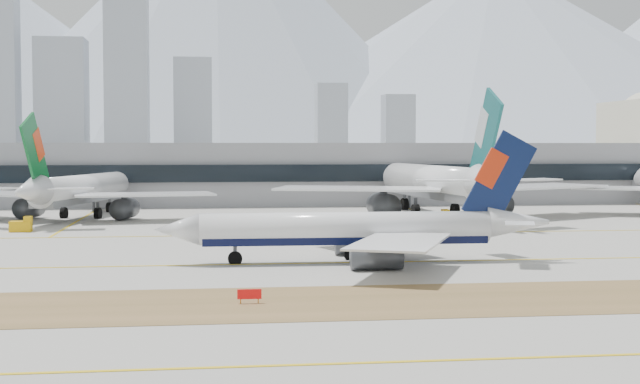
{
  "coord_description": "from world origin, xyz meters",
  "views": [
    {
      "loc": [
        -16.46,
        -112.29,
        14.38
      ],
      "look_at": [
        0.12,
        18.0,
        7.5
      ],
      "focal_mm": 50.0,
      "sensor_mm": 36.0,
      "label": 1
    }
  ],
  "objects": [
    {
      "name": "ground",
      "position": [
        0.0,
        0.0,
        0.0
      ],
      "size": [
        3000.0,
        3000.0,
        0.0
      ],
      "primitive_type": "plane",
      "color": "#9C9A92",
      "rests_on": "ground"
    },
    {
      "name": "apron_markings",
      "position": [
        0.0,
        -53.95,
        0.02
      ],
      "size": [
        360.0,
        122.22,
        0.06
      ],
      "color": "brown",
      "rests_on": "ground"
    },
    {
      "name": "taxiing_airliner",
      "position": [
        2.2,
        -4.89,
        3.98
      ],
      "size": [
        49.05,
        42.7,
        16.5
      ],
      "rotation": [
        0.0,
        0.0,
        3.12
      ],
      "color": "white",
      "rests_on": "ground"
    },
    {
      "name": "widebody_eva",
      "position": [
        -41.44,
        66.5,
        5.43
      ],
      "size": [
        55.71,
        55.5,
        20.41
      ],
      "rotation": [
        0.0,
        0.0,
        1.34
      ],
      "color": "white",
      "rests_on": "ground"
    },
    {
      "name": "widebody_cathay",
      "position": [
        29.36,
        61.23,
        6.56
      ],
      "size": [
        68.94,
        67.74,
        24.67
      ],
      "rotation": [
        0.0,
        0.0,
        1.66
      ],
      "color": "white",
      "rests_on": "ground"
    },
    {
      "name": "terminal",
      "position": [
        0.0,
        114.84,
        7.5
      ],
      "size": [
        280.0,
        43.1,
        15.0
      ],
      "color": "gray",
      "rests_on": "ground"
    },
    {
      "name": "hold_sign_left",
      "position": [
        -12.71,
        -32.0,
        0.88
      ],
      "size": [
        2.2,
        0.15,
        1.35
      ],
      "color": "red",
      "rests_on": "ground"
    },
    {
      "name": "gse_b",
      "position": [
        -47.13,
        40.43,
        1.05
      ],
      "size": [
        3.55,
        2.0,
        2.6
      ],
      "color": "#E7AA0C",
      "rests_on": "ground"
    },
    {
      "name": "gse_c",
      "position": [
        26.15,
        47.29,
        1.05
      ],
      "size": [
        3.55,
        2.0,
        2.6
      ],
      "color": "#E7AA0C",
      "rests_on": "ground"
    },
    {
      "name": "city_skyline",
      "position": [
        -106.76,
        453.42,
        49.8
      ],
      "size": [
        342.0,
        49.8,
        140.0
      ],
      "color": "#98A0AD",
      "rests_on": "ground"
    },
    {
      "name": "mountain_ridge",
      "position": [
        33.0,
        1404.14,
        181.85
      ],
      "size": [
        2830.0,
        1120.0,
        470.0
      ],
      "color": "#9EA8B7",
      "rests_on": "ground"
    }
  ]
}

